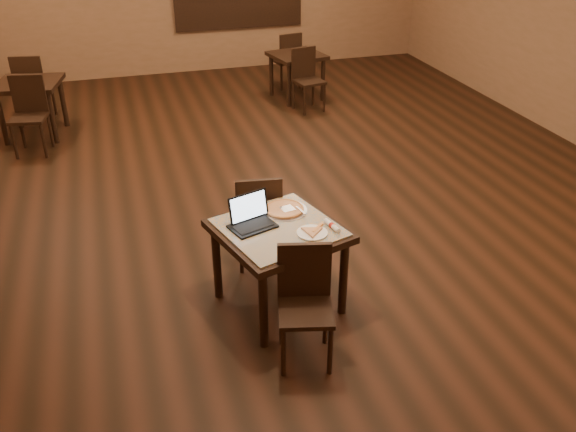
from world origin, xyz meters
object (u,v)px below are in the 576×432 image
object	(u,v)px
pizza_pan	(284,210)
tiled_table	(279,238)
other_table_a_chair_near	(307,75)
other_table_b	(29,91)
chair_main_near	(305,297)
laptop	(251,217)
other_table_b_chair_near	(29,110)
chair_main_far	(258,216)
other_table_b_chair_far	(32,84)
other_table_a	(297,61)
other_table_a_chair_far	(288,57)

from	to	relation	value
pizza_pan	tiled_table	bearing A→B (deg)	-116.57
other_table_a_chair_near	other_table_b	world-z (taller)	other_table_a_chair_near
chair_main_near	laptop	world-z (taller)	laptop
other_table_b_chair_near	chair_main_far	bearing A→B (deg)	-47.23
tiled_table	other_table_a_chair_near	world-z (taller)	other_table_a_chair_near
laptop	other_table_b_chair_near	size ratio (longest dim) A/B	0.41
tiled_table	other_table_b_chair_far	size ratio (longest dim) A/B	1.16
other_table_a_chair_near	other_table_b_chair_far	distance (m)	4.02
other_table_a	pizza_pan	bearing A→B (deg)	-119.89
tiled_table	other_table_a_chair_near	size ratio (longest dim) A/B	1.23
pizza_pan	other_table_b_chair_near	world-z (taller)	other_table_b_chair_near
pizza_pan	other_table_a	world-z (taller)	pizza_pan
tiled_table	other_table_b_chair_near	xyz separation A→B (m)	(-2.16, 4.12, -0.10)
pizza_pan	laptop	bearing A→B (deg)	-157.21
other_table_a_chair_far	other_table_a_chair_near	bearing A→B (deg)	77.11
other_table_a_chair_far	other_table_b_chair_far	size ratio (longest dim) A/B	0.94
chair_main_far	laptop	world-z (taller)	laptop
tiled_table	chair_main_near	world-z (taller)	chair_main_near
tiled_table	chair_main_far	size ratio (longest dim) A/B	1.22
pizza_pan	other_table_a	xyz separation A→B (m)	(1.67, 4.95, -0.17)
chair_main_far	other_table_a	size ratio (longest dim) A/B	1.04
laptop	other_table_a_chair_far	xyz separation A→B (m)	(2.01, 5.63, -0.30)
chair_main_near	other_table_b	bearing A→B (deg)	126.61
chair_main_far	other_table_b_chair_far	xyz separation A→B (m)	(-2.18, 4.65, 0.03)
chair_main_far	pizza_pan	xyz separation A→B (m)	(0.13, -0.38, 0.24)
other_table_a_chair_far	other_table_b_chair_near	distance (m)	4.29
chair_main_near	chair_main_far	xyz separation A→B (m)	(-0.03, 1.24, 0.02)
other_table_a	other_table_b	xyz separation A→B (m)	(-3.97, -0.50, 0.04)
other_table_b_chair_near	other_table_b_chair_far	bearing A→B (deg)	102.93
other_table_b_chair_far	other_table_a_chair_near	bearing A→B (deg)	-177.66
chair_main_far	chair_main_near	bearing A→B (deg)	99.73
other_table_a	other_table_a_chair_far	size ratio (longest dim) A/B	0.97
other_table_a	other_table_a_chair_near	world-z (taller)	other_table_a_chair_near
tiled_table	chair_main_near	size ratio (longest dim) A/B	1.25
other_table_a_chair_far	other_table_b	size ratio (longest dim) A/B	0.97
tiled_table	pizza_pan	xyz separation A→B (m)	(0.12, 0.24, 0.11)
other_table_a_chair_far	other_table_b_chair_near	size ratio (longest dim) A/B	0.94
other_table_a_chair_near	other_table_b_chair_far	world-z (taller)	other_table_b_chair_far
chair_main_near	other_table_a	world-z (taller)	chair_main_near
pizza_pan	other_table_b_chair_far	distance (m)	5.54
laptop	other_table_b_chair_near	bearing A→B (deg)	97.99
laptop	other_table_a_chair_near	bearing A→B (deg)	48.45
chair_main_far	laptop	xyz separation A→B (m)	(-0.19, -0.51, 0.30)
other_table_b	chair_main_far	bearing A→B (deg)	-50.80
pizza_pan	other_table_b_chair_far	xyz separation A→B (m)	(-2.31, 5.03, -0.21)
other_table_b_chair_near	tiled_table	bearing A→B (deg)	-51.09
other_table_a	other_table_a_chair_far	world-z (taller)	other_table_a_chair_far
other_table_b	other_table_b_chair_far	world-z (taller)	other_table_b_chair_far
laptop	other_table_b	size ratio (longest dim) A/B	0.42
other_table_a_chair_far	other_table_b_chair_far	world-z (taller)	other_table_b_chair_far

